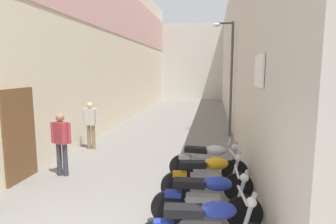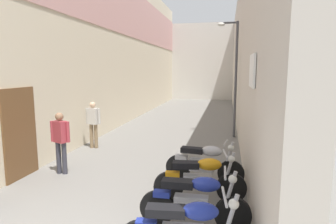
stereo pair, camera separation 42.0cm
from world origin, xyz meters
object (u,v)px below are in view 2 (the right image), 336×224
at_px(motorcycle_fourth, 204,162).
at_px(pedestrian_mid_alley, 60,138).
at_px(motorcycle_second, 195,200).
at_px(street_lamp, 234,70).
at_px(pedestrian_further_down, 93,121).
at_px(motorcycle_third, 200,178).

distance_m(motorcycle_fourth, pedestrian_mid_alley, 3.62).
bearing_deg(motorcycle_second, street_lamp, 84.27).
xyz_separation_m(motorcycle_fourth, pedestrian_further_down, (-3.90, 2.30, 0.42)).
relative_size(motorcycle_second, pedestrian_further_down, 1.18).
height_order(motorcycle_third, motorcycle_fourth, same).
height_order(motorcycle_fourth, street_lamp, street_lamp).
bearing_deg(pedestrian_mid_alley, motorcycle_second, -27.45).
height_order(motorcycle_third, pedestrian_mid_alley, pedestrian_mid_alley).
bearing_deg(motorcycle_fourth, pedestrian_further_down, 149.41).
xyz_separation_m(motorcycle_fourth, street_lamp, (0.70, 4.94, 2.11)).
relative_size(pedestrian_further_down, street_lamp, 0.35).
xyz_separation_m(motorcycle_second, pedestrian_further_down, (-3.90, 4.29, 0.42)).
bearing_deg(pedestrian_further_down, pedestrian_mid_alley, -82.84).
bearing_deg(motorcycle_fourth, motorcycle_second, -90.00).
distance_m(motorcycle_third, pedestrian_further_down, 5.12).
height_order(pedestrian_mid_alley, pedestrian_further_down, same).
distance_m(pedestrian_mid_alley, pedestrian_further_down, 2.44).
distance_m(motorcycle_second, street_lamp, 7.27).
bearing_deg(pedestrian_further_down, motorcycle_second, -47.76).
relative_size(motorcycle_third, pedestrian_further_down, 1.17).
bearing_deg(motorcycle_third, pedestrian_mid_alley, 166.37).
xyz_separation_m(pedestrian_mid_alley, pedestrian_further_down, (-0.30, 2.43, 0.00)).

